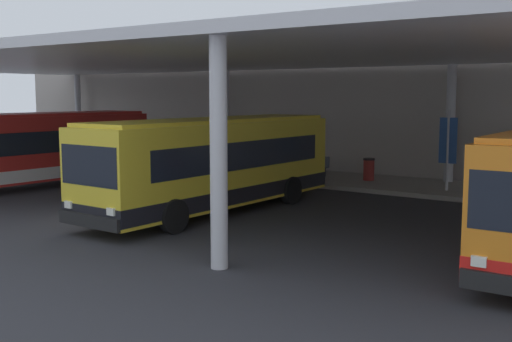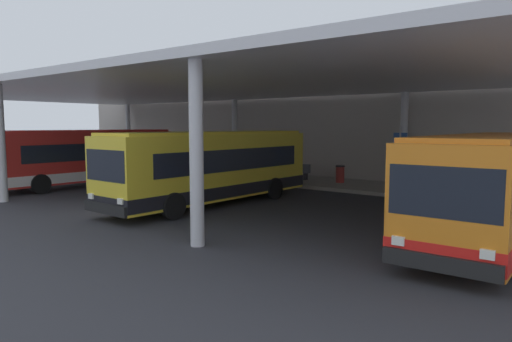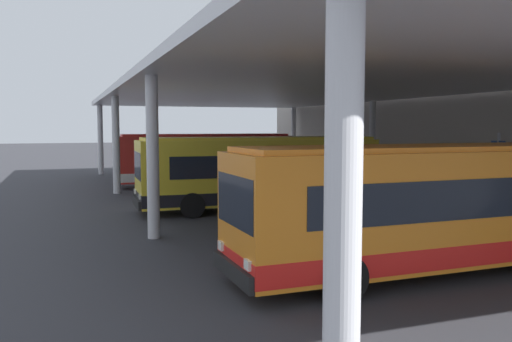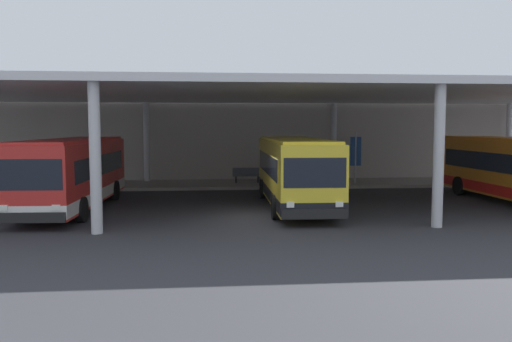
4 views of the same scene
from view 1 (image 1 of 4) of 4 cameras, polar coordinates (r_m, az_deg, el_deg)
name	(u,v)px [view 1 (image 1 of 4)]	position (r m, az deg, el deg)	size (l,w,h in m)	color
ground_plane	(117,219)	(20.47, -12.53, -4.34)	(200.00, 200.00, 0.00)	#333338
platform_kerb	(306,177)	(29.53, 4.59, -0.56)	(42.00, 4.50, 0.18)	gray
station_building_facade	(340,102)	(32.11, 7.64, 6.28)	(48.00, 1.60, 7.18)	#ADA399
canopy_shelter	(223,59)	(24.14, -3.01, 10.19)	(40.00, 17.00, 5.55)	silver
bus_nearest_bay	(37,148)	(28.54, -19.34, 1.97)	(3.03, 10.63, 3.17)	red
bus_second_bay	(214,163)	(21.07, -3.84, 0.69)	(2.91, 10.59, 3.17)	yellow
bench_waiting	(311,165)	(29.41, 5.02, 0.53)	(1.80, 0.45, 0.92)	#4C515B
trash_bin	(369,169)	(28.09, 10.25, 0.17)	(0.52, 0.52, 0.98)	maroon
banner_sign	(448,145)	(25.72, 17.11, 2.27)	(0.70, 0.12, 3.20)	#B2B2B7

